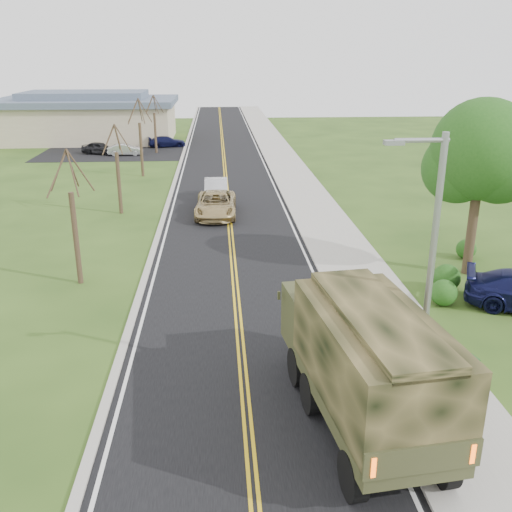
{
  "coord_description": "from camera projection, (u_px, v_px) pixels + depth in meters",
  "views": [
    {
      "loc": [
        -0.69,
        -14.48,
        9.83
      ],
      "look_at": [
        0.86,
        8.03,
        1.8
      ],
      "focal_mm": 40.0,
      "sensor_mm": 36.0,
      "label": 1
    }
  ],
  "objects": [
    {
      "name": "curb_right",
      "position": [
        267.0,
        161.0,
        54.79
      ],
      "size": [
        0.3,
        120.0,
        0.12
      ],
      "primitive_type": "cube",
      "color": "#9E998E",
      "rests_on": "ground"
    },
    {
      "name": "sedan_silver",
      "position": [
        216.0,
        190.0,
        40.12
      ],
      "size": [
        1.61,
        4.61,
        1.52
      ],
      "primitive_type": "imported",
      "rotation": [
        0.0,
        0.0,
        -0.0
      ],
      "color": "#B2B2B7",
      "rests_on": "ground"
    },
    {
      "name": "commercial_building",
      "position": [
        87.0,
        117.0,
        67.62
      ],
      "size": [
        25.5,
        21.5,
        5.65
      ],
      "color": "tan",
      "rests_on": "ground"
    },
    {
      "name": "bare_tree_a",
      "position": [
        75.0,
        227.0,
        25.02
      ],
      "size": [
        1.93,
        2.26,
        6.08
      ],
      "color": "#38281C",
      "rests_on": "ground"
    },
    {
      "name": "ground",
      "position": [
        246.0,
        404.0,
        16.95
      ],
      "size": [
        160.0,
        160.0,
        0.0
      ],
      "primitive_type": "plane",
      "color": "#2B4617",
      "rests_on": "ground"
    },
    {
      "name": "street_light",
      "position": [
        428.0,
        267.0,
        15.31
      ],
      "size": [
        1.65,
        0.22,
        8.0
      ],
      "color": "gray",
      "rests_on": "ground"
    },
    {
      "name": "lot_car_silver",
      "position": [
        125.0,
        150.0,
        58.1
      ],
      "size": [
        3.59,
        1.4,
        1.16
      ],
      "primitive_type": "imported",
      "rotation": [
        0.0,
        0.0,
        1.62
      ],
      "color": "#ACADB1",
      "rests_on": "ground"
    },
    {
      "name": "military_truck",
      "position": [
        363.0,
        356.0,
        15.27
      ],
      "size": [
        3.58,
        7.92,
        3.82
      ],
      "rotation": [
        0.0,
        0.0,
        0.12
      ],
      "color": "black",
      "rests_on": "ground"
    },
    {
      "name": "bare_tree_b",
      "position": [
        118.0,
        176.0,
        36.35
      ],
      "size": [
        1.83,
        2.14,
        5.73
      ],
      "color": "#38281C",
      "rests_on": "ground"
    },
    {
      "name": "utility_box_far",
      "position": [
        467.0,
        367.0,
        18.14
      ],
      "size": [
        0.63,
        0.56,
        0.65
      ],
      "primitive_type": "cube",
      "rotation": [
        0.0,
        0.0,
        0.21
      ],
      "color": "#1C4F1D",
      "rests_on": "sidewalk_right"
    },
    {
      "name": "bare_tree_d",
      "position": [
        155.0,
        128.0,
        58.88
      ],
      "size": [
        1.88,
        2.2,
        5.91
      ],
      "color": "#38281C",
      "rests_on": "ground"
    },
    {
      "name": "bare_tree_c",
      "position": [
        141.0,
        143.0,
        47.53
      ],
      "size": [
        2.04,
        2.39,
        6.42
      ],
      "color": "#38281C",
      "rests_on": "ground"
    },
    {
      "name": "curb_left",
      "position": [
        181.0,
        162.0,
        54.26
      ],
      "size": [
        0.3,
        120.0,
        0.1
      ],
      "primitive_type": "cube",
      "color": "#9E998E",
      "rests_on": "ground"
    },
    {
      "name": "leafy_tree",
      "position": [
        481.0,
        157.0,
        25.22
      ],
      "size": [
        4.83,
        4.5,
        8.1
      ],
      "color": "#38281C",
      "rests_on": "ground"
    },
    {
      "name": "sidewalk_right",
      "position": [
        285.0,
        161.0,
        54.91
      ],
      "size": [
        3.2,
        120.0,
        0.1
      ],
      "primitive_type": "cube",
      "color": "#9E998E",
      "rests_on": "ground"
    },
    {
      "name": "lot_car_navy",
      "position": [
        167.0,
        141.0,
        63.34
      ],
      "size": [
        4.4,
        2.57,
        1.2
      ],
      "primitive_type": "imported",
      "rotation": [
        0.0,
        0.0,
        1.8
      ],
      "color": "black",
      "rests_on": "ground"
    },
    {
      "name": "road",
      "position": [
        224.0,
        162.0,
        54.54
      ],
      "size": [
        8.0,
        120.0,
        0.01
      ],
      "primitive_type": "cube",
      "color": "black",
      "rests_on": "ground"
    },
    {
      "name": "lot_car_dark",
      "position": [
        100.0,
        148.0,
        58.73
      ],
      "size": [
        3.97,
        2.59,
        1.26
      ],
      "primitive_type": "imported",
      "rotation": [
        0.0,
        0.0,
        1.25
      ],
      "color": "black",
      "rests_on": "ground"
    },
    {
      "name": "suv_champagne",
      "position": [
        216.0,
        204.0,
        36.34
      ],
      "size": [
        2.72,
        5.54,
        1.52
      ],
      "primitive_type": "imported",
      "rotation": [
        0.0,
        0.0,
        -0.04
      ],
      "color": "tan",
      "rests_on": "ground"
    }
  ]
}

